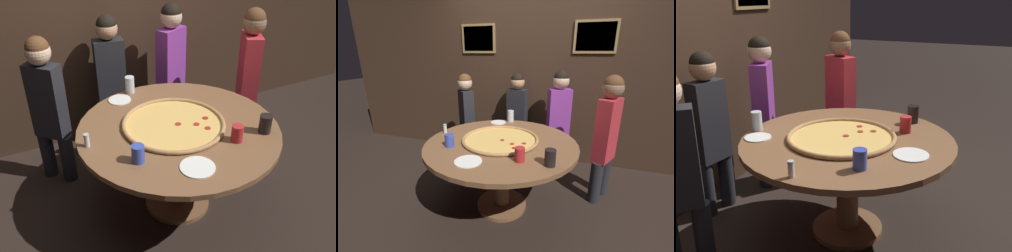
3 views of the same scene
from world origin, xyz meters
TOP-DOWN VIEW (x-y plane):
  - ground_plane at (0.00, 0.00)m, footprint 24.00×24.00m
  - back_wall at (0.00, 1.33)m, footprint 6.40×0.08m
  - dining_table at (0.00, 0.00)m, footprint 1.47×1.47m
  - giant_pizza at (-0.02, 0.04)m, footprint 0.76×0.76m
  - drink_cup_by_shaker at (0.51, -0.33)m, footprint 0.09×0.09m
  - drink_cup_near_left at (0.27, -0.33)m, footprint 0.08×0.08m
  - drink_cup_front_edge at (-0.11, 0.67)m, footprint 0.08×0.08m
  - drink_cup_far_left at (-0.42, -0.25)m, footprint 0.08×0.08m
  - white_plate_far_back at (-0.24, 0.57)m, footprint 0.18×0.18m
  - white_plate_right_side at (-0.11, -0.47)m, footprint 0.22×0.22m
  - condiment_shaker at (-0.66, 0.05)m, footprint 0.04×0.04m
  - diner_far_right at (-0.14, 1.09)m, footprint 0.33×0.19m
  - diner_side_left at (0.45, 1.00)m, footprint 0.36×0.25m
  - diner_side_right at (0.98, 0.49)m, footprint 0.26×0.36m

SIDE VIEW (x-z plane):
  - ground_plane at x=0.00m, z-range 0.00..0.00m
  - dining_table at x=0.00m, z-range 0.23..0.97m
  - diner_far_right at x=-0.14m, z-range 0.09..1.39m
  - white_plate_far_back at x=-0.24m, z-range 0.74..0.75m
  - white_plate_right_side at x=-0.11m, z-range 0.74..0.75m
  - giant_pizza at x=-0.02m, z-range 0.74..0.77m
  - diner_side_left at x=0.45m, z-range 0.09..1.44m
  - diner_side_right at x=0.98m, z-range 0.09..1.46m
  - condiment_shaker at x=-0.66m, z-range 0.74..0.84m
  - drink_cup_near_left at x=0.27m, z-range 0.74..0.86m
  - drink_cup_far_left at x=-0.42m, z-range 0.74..0.86m
  - drink_cup_by_shaker at x=0.51m, z-range 0.74..0.87m
  - drink_cup_front_edge at x=-0.11m, z-range 0.74..0.88m
  - back_wall at x=0.00m, z-range 0.00..2.60m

